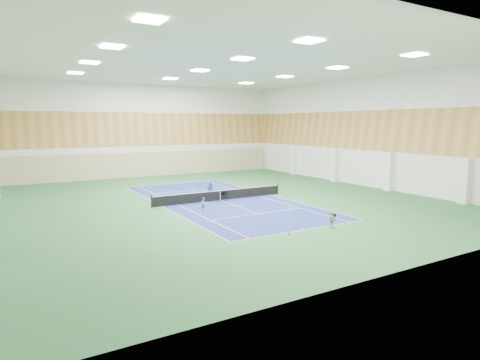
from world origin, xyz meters
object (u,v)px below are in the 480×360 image
object	(u,v)px
coach	(210,191)
child_court	(204,204)
tennis_net	(220,194)
ball_cart	(225,197)
child_apron	(332,220)

from	to	relation	value
coach	child_court	world-z (taller)	coach
tennis_net	ball_cart	size ratio (longest dim) A/B	14.87
tennis_net	coach	xyz separation A→B (m)	(-0.70, 0.60, 0.28)
child_apron	child_court	bearing A→B (deg)	126.96
coach	tennis_net	bearing A→B (deg)	144.61
tennis_net	child_apron	distance (m)	12.58
tennis_net	child_apron	size ratio (longest dim) A/B	11.77
tennis_net	ball_cart	bearing A→B (deg)	-77.49
coach	child_apron	world-z (taller)	coach
coach	child_court	bearing A→B (deg)	62.14
coach	child_apron	xyz separation A→B (m)	(2.62, -13.03, -0.29)
coach	child_apron	distance (m)	13.30
child_court	ball_cart	size ratio (longest dim) A/B	1.21
coach	ball_cart	xyz separation A→B (m)	(0.83, -1.20, -0.40)
child_court	ball_cart	distance (m)	4.00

